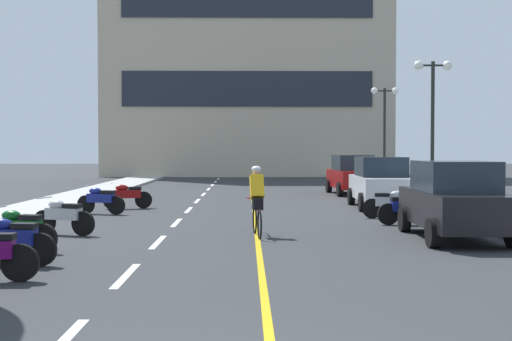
{
  "coord_description": "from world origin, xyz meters",
  "views": [
    {
      "loc": [
        -0.0,
        -5.13,
        2.1
      ],
      "look_at": [
        0.36,
        21.32,
        1.25
      ],
      "focal_mm": 47.28,
      "sensor_mm": 36.0,
      "label": 1
    }
  ],
  "objects": [
    {
      "name": "cyclist_rider",
      "position": [
        0.25,
        11.04,
        0.89
      ],
      "size": [
        0.43,
        1.77,
        1.71
      ],
      "color": "black",
      "rests_on": "ground"
    },
    {
      "name": "motorcycle_7",
      "position": [
        4.34,
        14.99,
        0.47
      ],
      "size": [
        1.67,
        0.68,
        0.92
      ],
      "color": "black",
      "rests_on": "ground"
    },
    {
      "name": "curb_left",
      "position": [
        -7.2,
        24.0,
        0.06
      ],
      "size": [
        2.4,
        72.0,
        0.12
      ],
      "primitive_type": "cube",
      "color": "#A8A8A3",
      "rests_on": "ground"
    },
    {
      "name": "lane_dash_1",
      "position": [
        -2.0,
        6.0,
        0.0
      ],
      "size": [
        0.14,
        2.2,
        0.01
      ],
      "primitive_type": "cube",
      "color": "silver",
      "rests_on": "ground"
    },
    {
      "name": "motorcycle_9",
      "position": [
        -4.19,
        18.5,
        0.47
      ],
      "size": [
        1.67,
        0.69,
        0.92
      ],
      "color": "black",
      "rests_on": "ground"
    },
    {
      "name": "lane_dash_6",
      "position": [
        -2.0,
        26.0,
        0.0
      ],
      "size": [
        0.14,
        2.2,
        0.01
      ],
      "primitive_type": "cube",
      "color": "silver",
      "rests_on": "ground"
    },
    {
      "name": "parked_car_far",
      "position": [
        4.88,
        25.86,
        0.92
      ],
      "size": [
        2.1,
        4.28,
        1.82
      ],
      "color": "black",
      "rests_on": "ground"
    },
    {
      "name": "office_building",
      "position": [
        0.05,
        48.82,
        10.94
      ],
      "size": [
        22.13,
        7.75,
        21.89
      ],
      "color": "#BCAD93",
      "rests_on": "ground"
    },
    {
      "name": "lane_dash_2",
      "position": [
        -2.0,
        10.0,
        0.0
      ],
      "size": [
        0.14,
        2.2,
        0.01
      ],
      "primitive_type": "cube",
      "color": "silver",
      "rests_on": "ground"
    },
    {
      "name": "lane_dash_5",
      "position": [
        -2.0,
        22.0,
        0.0
      ],
      "size": [
        0.14,
        2.2,
        0.01
      ],
      "primitive_type": "cube",
      "color": "silver",
      "rests_on": "ground"
    },
    {
      "name": "lane_dash_11",
      "position": [
        -2.0,
        46.0,
        0.0
      ],
      "size": [
        0.14,
        2.2,
        0.01
      ],
      "primitive_type": "cube",
      "color": "silver",
      "rests_on": "ground"
    },
    {
      "name": "motorcycle_3",
      "position": [
        -4.24,
        6.99,
        0.47
      ],
      "size": [
        1.69,
        0.61,
        0.92
      ],
      "color": "black",
      "rests_on": "ground"
    },
    {
      "name": "street_lamp_far",
      "position": [
        7.34,
        30.63,
        3.95
      ],
      "size": [
        1.46,
        0.36,
        5.25
      ],
      "color": "black",
      "rests_on": "curb_right"
    },
    {
      "name": "lane_dash_9",
      "position": [
        -2.0,
        38.0,
        0.0
      ],
      "size": [
        0.14,
        2.2,
        0.01
      ],
      "primitive_type": "cube",
      "color": "silver",
      "rests_on": "ground"
    },
    {
      "name": "lane_dash_4",
      "position": [
        -2.0,
        18.0,
        0.0
      ],
      "size": [
        0.14,
        2.2,
        0.01
      ],
      "primitive_type": "cube",
      "color": "silver",
      "rests_on": "ground"
    },
    {
      "name": "lane_dash_3",
      "position": [
        -2.0,
        14.0,
        0.0
      ],
      "size": [
        0.14,
        2.2,
        0.01
      ],
      "primitive_type": "cube",
      "color": "silver",
      "rests_on": "ground"
    },
    {
      "name": "lane_dash_8",
      "position": [
        -2.0,
        34.0,
        0.0
      ],
      "size": [
        0.14,
        2.2,
        0.01
      ],
      "primitive_type": "cube",
      "color": "silver",
      "rests_on": "ground"
    },
    {
      "name": "parked_car_mid",
      "position": [
        4.76,
        18.71,
        0.92
      ],
      "size": [
        1.99,
        4.23,
        1.82
      ],
      "color": "black",
      "rests_on": "ground"
    },
    {
      "name": "street_lamp_mid",
      "position": [
        7.06,
        20.36,
        4.0
      ],
      "size": [
        1.46,
        0.36,
        5.33
      ],
      "color": "black",
      "rests_on": "curb_right"
    },
    {
      "name": "lane_dash_10",
      "position": [
        -2.0,
        42.0,
        0.0
      ],
      "size": [
        0.14,
        2.2,
        0.01
      ],
      "primitive_type": "cube",
      "color": "silver",
      "rests_on": "ground"
    },
    {
      "name": "parked_car_near",
      "position": [
        4.83,
        10.42,
        0.92
      ],
      "size": [
        1.98,
        4.23,
        1.82
      ],
      "color": "black",
      "rests_on": "ground"
    },
    {
      "name": "curb_right",
      "position": [
        7.2,
        24.0,
        0.06
      ],
      "size": [
        2.4,
        72.0,
        0.12
      ],
      "primitive_type": "cube",
      "color": "#A8A8A3",
      "rests_on": "ground"
    },
    {
      "name": "lane_dash_7",
      "position": [
        -2.0,
        30.0,
        0.0
      ],
      "size": [
        0.14,
        2.2,
        0.01
      ],
      "primitive_type": "cube",
      "color": "silver",
      "rests_on": "ground"
    },
    {
      "name": "motorcycle_6",
      "position": [
        4.47,
        13.4,
        0.47
      ],
      "size": [
        1.7,
        0.6,
        0.92
      ],
      "color": "black",
      "rests_on": "ground"
    },
    {
      "name": "ground_plane",
      "position": [
        0.0,
        21.0,
        0.0
      ],
      "size": [
        140.0,
        140.0,
        0.0
      ],
      "primitive_type": "plane",
      "color": "#2D3033"
    },
    {
      "name": "centre_line_yellow",
      "position": [
        0.25,
        24.0,
        0.0
      ],
      "size": [
        0.12,
        66.0,
        0.01
      ],
      "primitive_type": "cube",
      "color": "gold",
      "rests_on": "ground"
    },
    {
      "name": "motorcycle_5",
      "position": [
        -4.48,
        11.29,
        0.47
      ],
      "size": [
        1.64,
        0.8,
        0.92
      ],
      "color": "black",
      "rests_on": "ground"
    },
    {
      "name": "motorcycle_8",
      "position": [
        -4.7,
        16.54,
        0.47
      ],
      "size": [
        1.64,
        0.78,
        0.92
      ],
      "color": "black",
      "rests_on": "ground"
    },
    {
      "name": "motorcycle_4",
      "position": [
        -4.62,
        8.57,
        0.47
      ],
      "size": [
        1.65,
        0.75,
        0.92
      ],
      "color": "black",
      "rests_on": "ground"
    }
  ]
}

